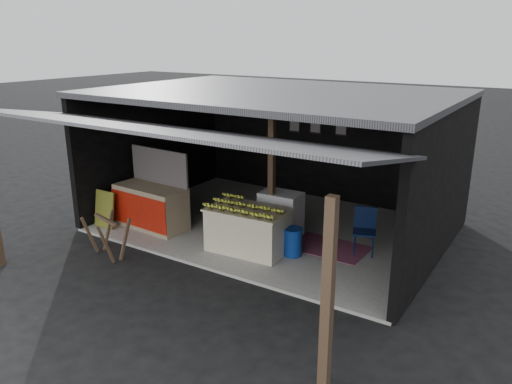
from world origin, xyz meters
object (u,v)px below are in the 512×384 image
Objects in this scene: neighbor_stall at (151,205)px; water_barrel at (293,243)px; sawhorse at (107,233)px; plastic_chair at (365,226)px; banana_table at (248,229)px; white_crate at (281,214)px.

water_barrel is at bearing 8.88° from neighbor_stall.
plastic_chair reaches higher than sawhorse.
sawhorse reaches higher than water_barrel.
sawhorse is at bearing -147.02° from banana_table.
sawhorse is at bearing -75.51° from neighbor_stall.
neighbor_stall is at bearing 176.72° from plastic_chair.
neighbor_stall is 4.59m from plastic_chair.
banana_table is at bearing -163.64° from water_barrel.
banana_table is 2.48m from neighbor_stall.
water_barrel is (3.33, 0.34, -0.25)m from neighbor_stall.
water_barrel is (0.71, -0.77, -0.21)m from white_crate.
plastic_chair is (4.42, 1.23, 0.02)m from neighbor_stall.
white_crate is at bearing 62.92° from sawhorse.
neighbor_stall is at bearing -174.11° from water_barrel.
plastic_chair reaches higher than banana_table.
white_crate is at bearing 164.80° from plastic_chair.
banana_table reaches higher than sawhorse.
water_barrel is at bearing 45.82° from sawhorse.
white_crate reaches higher than plastic_chair.
banana_table is 0.91m from water_barrel.
white_crate is 3.51m from sawhorse.
sawhorse is at bearing -132.89° from white_crate.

